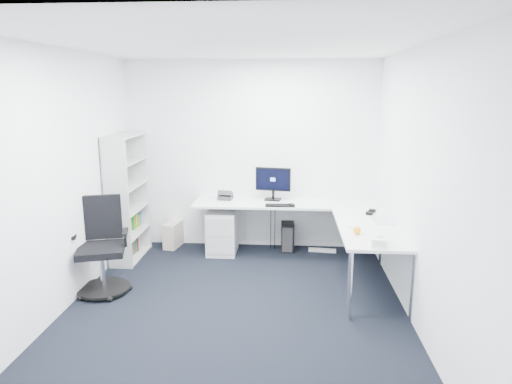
# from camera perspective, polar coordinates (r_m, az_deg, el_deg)

# --- Properties ---
(ground) EXTENTS (4.20, 4.20, 0.00)m
(ground) POSITION_cam_1_polar(r_m,az_deg,el_deg) (5.00, -2.65, -14.50)
(ground) COLOR black
(ceiling) EXTENTS (4.20, 4.20, 0.00)m
(ceiling) POSITION_cam_1_polar(r_m,az_deg,el_deg) (4.47, -3.02, 18.01)
(ceiling) COLOR white
(wall_back) EXTENTS (3.60, 0.02, 2.70)m
(wall_back) POSITION_cam_1_polar(r_m,az_deg,el_deg) (6.61, -0.66, 4.56)
(wall_back) COLOR white
(wall_back) RESTS_ON ground
(wall_front) EXTENTS (3.60, 0.02, 2.70)m
(wall_front) POSITION_cam_1_polar(r_m,az_deg,el_deg) (2.56, -8.47, -8.90)
(wall_front) COLOR white
(wall_front) RESTS_ON ground
(wall_left) EXTENTS (0.02, 4.20, 2.70)m
(wall_left) POSITION_cam_1_polar(r_m,az_deg,el_deg) (5.08, -23.41, 1.05)
(wall_left) COLOR white
(wall_left) RESTS_ON ground
(wall_right) EXTENTS (0.02, 4.20, 2.70)m
(wall_right) POSITION_cam_1_polar(r_m,az_deg,el_deg) (4.69, 19.59, 0.45)
(wall_right) COLOR white
(wall_right) RESTS_ON ground
(l_desk) EXTENTS (2.61, 1.46, 0.76)m
(l_desk) POSITION_cam_1_polar(r_m,az_deg,el_deg) (6.12, 3.99, -5.46)
(l_desk) COLOR silver
(l_desk) RESTS_ON ground
(drawer_pedestal) EXTENTS (0.40, 0.50, 0.62)m
(drawer_pedestal) POSITION_cam_1_polar(r_m,az_deg,el_deg) (6.52, -4.24, -4.97)
(drawer_pedestal) COLOR silver
(drawer_pedestal) RESTS_ON ground
(bookshelf) EXTENTS (0.33, 0.85, 1.71)m
(bookshelf) POSITION_cam_1_polar(r_m,az_deg,el_deg) (6.41, -15.76, -0.68)
(bookshelf) COLOR #B5B7B7
(bookshelf) RESTS_ON ground
(task_chair) EXTENTS (0.76, 0.76, 1.10)m
(task_chair) POSITION_cam_1_polar(r_m,az_deg,el_deg) (5.47, -18.84, -6.54)
(task_chair) COLOR black
(task_chair) RESTS_ON ground
(black_pc_tower) EXTENTS (0.19, 0.41, 0.40)m
(black_pc_tower) POSITION_cam_1_polar(r_m,az_deg,el_deg) (6.71, 3.95, -5.45)
(black_pc_tower) COLOR black
(black_pc_tower) RESTS_ON ground
(beige_pc_tower) EXTENTS (0.24, 0.41, 0.37)m
(beige_pc_tower) POSITION_cam_1_polar(r_m,az_deg,el_deg) (6.89, -10.29, -5.24)
(beige_pc_tower) COLOR #BFB5A2
(beige_pc_tower) RESTS_ON ground
(power_strip) EXTENTS (0.39, 0.11, 0.04)m
(power_strip) POSITION_cam_1_polar(r_m,az_deg,el_deg) (6.69, 8.29, -7.22)
(power_strip) COLOR white
(power_strip) RESTS_ON ground
(monitor) EXTENTS (0.52, 0.24, 0.48)m
(monitor) POSITION_cam_1_polar(r_m,az_deg,el_deg) (6.38, 2.13, 1.07)
(monitor) COLOR black
(monitor) RESTS_ON l_desk
(black_keyboard) EXTENTS (0.40, 0.15, 0.02)m
(black_keyboard) POSITION_cam_1_polar(r_m,az_deg,el_deg) (6.11, 3.03, -1.68)
(black_keyboard) COLOR black
(black_keyboard) RESTS_ON l_desk
(mouse) EXTENTS (0.08, 0.11, 0.03)m
(mouse) POSITION_cam_1_polar(r_m,az_deg,el_deg) (6.11, 4.44, -1.64)
(mouse) COLOR black
(mouse) RESTS_ON l_desk
(desk_phone) EXTENTS (0.21, 0.21, 0.13)m
(desk_phone) POSITION_cam_1_polar(r_m,az_deg,el_deg) (6.47, -3.84, -0.34)
(desk_phone) COLOR #2C2C2E
(desk_phone) RESTS_ON l_desk
(laptop) EXTENTS (0.34, 0.33, 0.24)m
(laptop) POSITION_cam_1_polar(r_m,az_deg,el_deg) (5.57, 15.52, -2.41)
(laptop) COLOR white
(laptop) RESTS_ON l_desk
(white_keyboard) EXTENTS (0.18, 0.41, 0.01)m
(white_keyboard) POSITION_cam_1_polar(r_m,az_deg,el_deg) (5.45, 11.29, -3.71)
(white_keyboard) COLOR white
(white_keyboard) RESTS_ON l_desk
(headphones) EXTENTS (0.21, 0.25, 0.06)m
(headphones) POSITION_cam_1_polar(r_m,az_deg,el_deg) (5.93, 14.16, -2.32)
(headphones) COLOR black
(headphones) RESTS_ON l_desk
(orange_fruit) EXTENTS (0.08, 0.08, 0.08)m
(orange_fruit) POSITION_cam_1_polar(r_m,az_deg,el_deg) (5.04, 12.52, -4.71)
(orange_fruit) COLOR orange
(orange_fruit) RESTS_ON l_desk
(tissue_box) EXTENTS (0.15, 0.26, 0.09)m
(tissue_box) POSITION_cam_1_polar(r_m,az_deg,el_deg) (4.76, 14.94, -5.88)
(tissue_box) COLOR white
(tissue_box) RESTS_ON l_desk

